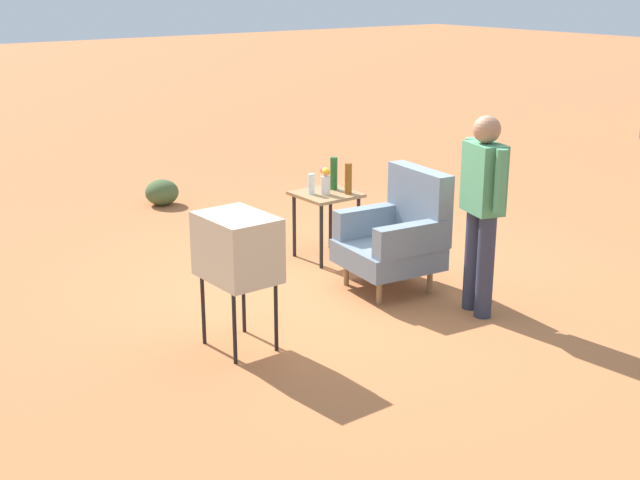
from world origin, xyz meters
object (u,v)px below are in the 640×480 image
(person_standing, at_px, (483,203))
(bottle_short_clear, at_px, (311,184))
(armchair, at_px, (398,234))
(side_table, at_px, (326,203))
(bottle_wine_green, at_px, (334,173))
(tv_on_stand, at_px, (238,248))
(flower_vase, at_px, (325,179))
(bottle_tall_amber, at_px, (348,179))

(person_standing, bearing_deg, bottle_short_clear, -171.21)
(armchair, bearing_deg, person_standing, 9.12)
(side_table, height_order, bottle_short_clear, bottle_short_clear)
(side_table, height_order, bottle_wine_green, bottle_wine_green)
(tv_on_stand, relative_size, bottle_short_clear, 5.15)
(bottle_short_clear, bearing_deg, armchair, 8.53)
(bottle_wine_green, relative_size, flower_vase, 1.21)
(armchair, relative_size, side_table, 1.60)
(bottle_tall_amber, bearing_deg, armchair, -8.31)
(bottle_tall_amber, xyz_separation_m, bottle_wine_green, (-0.22, -0.00, 0.01))
(armchair, height_order, side_table, armchair)
(bottle_tall_amber, xyz_separation_m, flower_vase, (-0.11, -0.19, -0.00))
(armchair, distance_m, bottle_wine_green, 1.15)
(person_standing, xyz_separation_m, bottle_tall_amber, (-1.72, -0.01, -0.13))
(side_table, relative_size, person_standing, 0.40)
(tv_on_stand, distance_m, bottle_short_clear, 2.12)
(side_table, height_order, person_standing, person_standing)
(flower_vase, bearing_deg, armchair, 3.59)
(bottle_wine_green, bearing_deg, bottle_short_clear, -85.77)
(side_table, bearing_deg, person_standing, 4.71)
(armchair, bearing_deg, flower_vase, -176.41)
(armchair, xyz_separation_m, bottle_short_clear, (-1.08, -0.16, 0.26))
(bottle_tall_amber, bearing_deg, bottle_wine_green, -179.00)
(person_standing, height_order, bottle_tall_amber, person_standing)
(person_standing, relative_size, bottle_tall_amber, 5.47)
(person_standing, bearing_deg, bottle_tall_amber, -179.75)
(tv_on_stand, xyz_separation_m, flower_vase, (-1.25, 1.74, 0.03))
(armchair, bearing_deg, bottle_short_clear, -171.47)
(tv_on_stand, bearing_deg, bottle_short_clear, 129.33)
(tv_on_stand, height_order, bottle_tall_amber, tv_on_stand)
(armchair, xyz_separation_m, bottle_tall_amber, (-0.87, 0.13, 0.31))
(bottle_short_clear, relative_size, flower_vase, 0.75)
(armchair, height_order, bottle_short_clear, armchair)
(tv_on_stand, height_order, flower_vase, tv_on_stand)
(tv_on_stand, xyz_separation_m, person_standing, (0.58, 1.94, 0.16))
(person_standing, distance_m, flower_vase, 1.84)
(bottle_tall_amber, bearing_deg, side_table, -136.93)
(tv_on_stand, relative_size, person_standing, 0.63)
(side_table, bearing_deg, armchair, 1.07)
(bottle_short_clear, bearing_deg, side_table, 72.50)
(armchair, xyz_separation_m, tv_on_stand, (0.27, -1.80, 0.28))
(side_table, relative_size, bottle_short_clear, 3.31)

